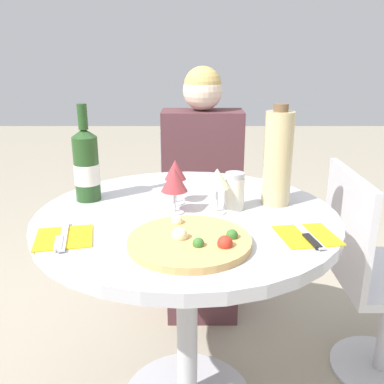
{
  "coord_description": "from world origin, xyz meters",
  "views": [
    {
      "loc": [
        0.02,
        -1.25,
        1.24
      ],
      "look_at": [
        0.02,
        -0.1,
        0.85
      ],
      "focal_mm": 40.0,
      "sensor_mm": 36.0,
      "label": 1
    }
  ],
  "objects_px": {
    "chair_behind_diner": "(200,215)",
    "tall_carafe": "(276,158)",
    "seated_diner": "(201,205)",
    "wine_bottle": "(85,165)",
    "dining_table": "(185,254)",
    "pizza_large": "(189,241)",
    "chair_empty_side": "(376,280)"
  },
  "relations": [
    {
      "from": "chair_behind_diner",
      "to": "tall_carafe",
      "type": "bearing_deg",
      "value": 106.62
    },
    {
      "from": "chair_behind_diner",
      "to": "tall_carafe",
      "type": "relative_size",
      "value": 2.54
    },
    {
      "from": "tall_carafe",
      "to": "chair_behind_diner",
      "type": "bearing_deg",
      "value": 106.62
    },
    {
      "from": "seated_diner",
      "to": "wine_bottle",
      "type": "height_order",
      "value": "seated_diner"
    },
    {
      "from": "chair_behind_diner",
      "to": "wine_bottle",
      "type": "relative_size",
      "value": 2.57
    },
    {
      "from": "dining_table",
      "to": "tall_carafe",
      "type": "bearing_deg",
      "value": 15.77
    },
    {
      "from": "dining_table",
      "to": "chair_behind_diner",
      "type": "bearing_deg",
      "value": 85.47
    },
    {
      "from": "dining_table",
      "to": "wine_bottle",
      "type": "xyz_separation_m",
      "value": [
        -0.33,
        0.12,
        0.27
      ]
    },
    {
      "from": "pizza_large",
      "to": "tall_carafe",
      "type": "xyz_separation_m",
      "value": [
        0.28,
        0.32,
        0.14
      ]
    },
    {
      "from": "chair_behind_diner",
      "to": "chair_empty_side",
      "type": "relative_size",
      "value": 1.0
    },
    {
      "from": "pizza_large",
      "to": "tall_carafe",
      "type": "height_order",
      "value": "tall_carafe"
    },
    {
      "from": "chair_empty_side",
      "to": "wine_bottle",
      "type": "relative_size",
      "value": 2.57
    },
    {
      "from": "chair_empty_side",
      "to": "wine_bottle",
      "type": "bearing_deg",
      "value": -87.38
    },
    {
      "from": "chair_behind_diner",
      "to": "wine_bottle",
      "type": "xyz_separation_m",
      "value": [
        -0.4,
        -0.72,
        0.46
      ]
    },
    {
      "from": "chair_behind_diner",
      "to": "seated_diner",
      "type": "height_order",
      "value": "seated_diner"
    },
    {
      "from": "tall_carafe",
      "to": "dining_table",
      "type": "bearing_deg",
      "value": -164.23
    },
    {
      "from": "seated_diner",
      "to": "tall_carafe",
      "type": "bearing_deg",
      "value": 110.08
    },
    {
      "from": "wine_bottle",
      "to": "tall_carafe",
      "type": "height_order",
      "value": "tall_carafe"
    },
    {
      "from": "chair_behind_diner",
      "to": "dining_table",
      "type": "bearing_deg",
      "value": 85.47
    },
    {
      "from": "dining_table",
      "to": "tall_carafe",
      "type": "xyz_separation_m",
      "value": [
        0.29,
        0.08,
        0.3
      ]
    },
    {
      "from": "chair_empty_side",
      "to": "tall_carafe",
      "type": "distance_m",
      "value": 0.66
    },
    {
      "from": "dining_table",
      "to": "tall_carafe",
      "type": "height_order",
      "value": "tall_carafe"
    },
    {
      "from": "chair_empty_side",
      "to": "tall_carafe",
      "type": "height_order",
      "value": "tall_carafe"
    },
    {
      "from": "wine_bottle",
      "to": "chair_empty_side",
      "type": "bearing_deg",
      "value": 2.62
    },
    {
      "from": "chair_behind_diner",
      "to": "wine_bottle",
      "type": "height_order",
      "value": "wine_bottle"
    },
    {
      "from": "chair_behind_diner",
      "to": "pizza_large",
      "type": "relative_size",
      "value": 2.56
    },
    {
      "from": "pizza_large",
      "to": "wine_bottle",
      "type": "xyz_separation_m",
      "value": [
        -0.35,
        0.36,
        0.11
      ]
    },
    {
      "from": "chair_behind_diner",
      "to": "pizza_large",
      "type": "distance_m",
      "value": 1.14
    },
    {
      "from": "dining_table",
      "to": "seated_diner",
      "type": "xyz_separation_m",
      "value": [
        0.07,
        0.7,
        -0.09
      ]
    },
    {
      "from": "chair_behind_diner",
      "to": "tall_carafe",
      "type": "xyz_separation_m",
      "value": [
        0.23,
        -0.76,
        0.5
      ]
    },
    {
      "from": "seated_diner",
      "to": "chair_empty_side",
      "type": "relative_size",
      "value": 1.41
    },
    {
      "from": "chair_empty_side",
      "to": "tall_carafe",
      "type": "relative_size",
      "value": 2.54
    }
  ]
}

